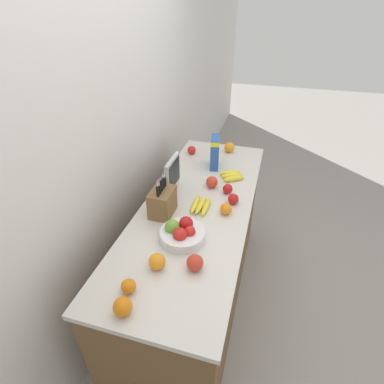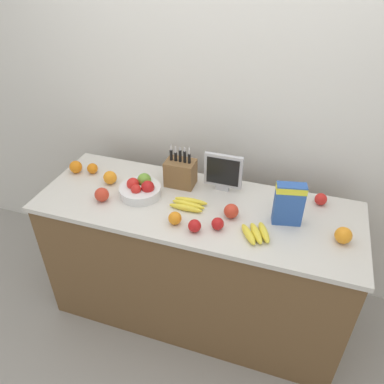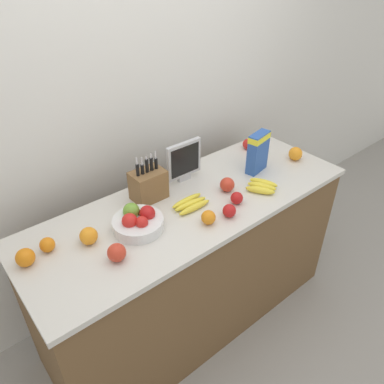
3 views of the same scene
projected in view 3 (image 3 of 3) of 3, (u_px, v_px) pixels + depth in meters
ground_plane at (192, 313)px, 2.53m from camera, size 14.00×14.00×0.00m
wall_back at (132, 106)px, 2.16m from camera, size 9.00×0.06×2.60m
counter at (193, 263)px, 2.27m from camera, size 1.88×0.68×0.93m
knife_block at (148, 185)px, 1.99m from camera, size 0.18×0.13×0.27m
small_monitor at (184, 161)px, 2.12m from camera, size 0.23×0.03×0.24m
cereal_box at (258, 151)px, 2.21m from camera, size 0.16×0.10×0.24m
fruit_bowl at (138, 221)px, 1.80m from camera, size 0.25×0.25×0.11m
banana_bunch_left at (262, 186)px, 2.10m from camera, size 0.19×0.20×0.04m
banana_bunch_right at (191, 204)px, 1.96m from camera, size 0.21×0.11×0.03m
apple_leftmost at (237, 198)px, 1.98m from camera, size 0.07×0.07×0.07m
apple_by_knife_block at (248, 144)px, 2.50m from camera, size 0.07×0.07×0.07m
apple_rear at (117, 253)px, 1.62m from camera, size 0.08×0.08×0.08m
apple_middle at (227, 185)px, 2.08m from camera, size 0.08×0.08×0.08m
apple_near_bananas at (229, 211)px, 1.89m from camera, size 0.07×0.07×0.07m
orange_front_left at (47, 245)px, 1.68m from camera, size 0.07×0.07×0.07m
orange_front_center at (89, 236)px, 1.72m from camera, size 0.08×0.08×0.08m
orange_front_right at (25, 258)px, 1.60m from camera, size 0.08×0.08×0.08m
orange_near_bowl at (208, 217)px, 1.84m from camera, size 0.07×0.07×0.07m
orange_by_cereal at (295, 154)px, 2.37m from camera, size 0.09×0.09×0.09m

